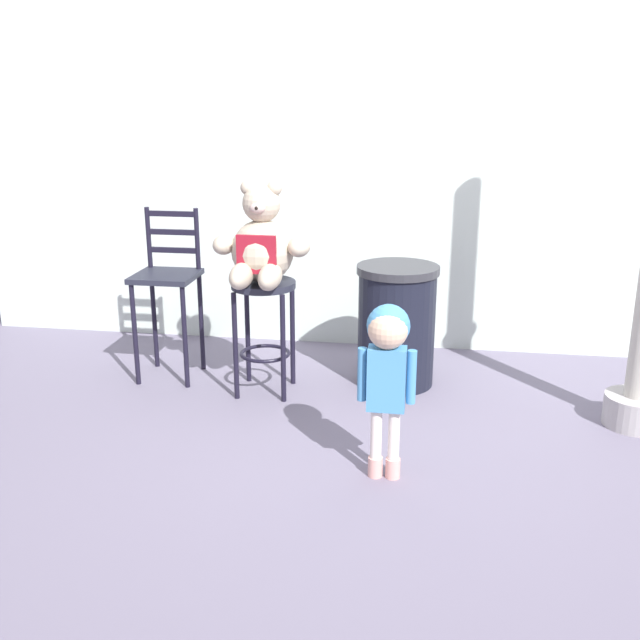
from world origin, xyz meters
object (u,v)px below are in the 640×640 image
at_px(bar_stool_with_teddy, 264,313).
at_px(child_walking, 387,355).
at_px(bar_chair_empty, 168,284).
at_px(teddy_bear, 261,247).
at_px(trash_bin, 396,325).

xyz_separation_m(bar_stool_with_teddy, child_walking, (0.83, -0.99, 0.12)).
bearing_deg(bar_stool_with_teddy, bar_chair_empty, 165.53).
distance_m(bar_stool_with_teddy, teddy_bear, 0.43).
height_order(teddy_bear, trash_bin, teddy_bear).
height_order(teddy_bear, bar_chair_empty, teddy_bear).
distance_m(teddy_bear, bar_chair_empty, 0.78).
xyz_separation_m(teddy_bear, bar_chair_empty, (-0.69, 0.21, -0.31)).
bearing_deg(bar_chair_empty, bar_stool_with_teddy, -14.47).
bearing_deg(bar_stool_with_teddy, teddy_bear, -90.00).
height_order(bar_stool_with_teddy, bar_chair_empty, bar_chair_empty).
distance_m(child_walking, trash_bin, 1.28).
relative_size(teddy_bear, trash_bin, 0.78).
bearing_deg(teddy_bear, child_walking, -48.97).
relative_size(bar_stool_with_teddy, bar_chair_empty, 0.65).
distance_m(teddy_bear, trash_bin, 1.02).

